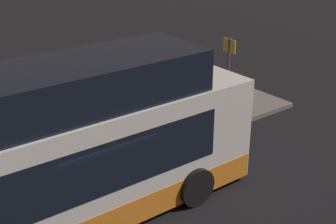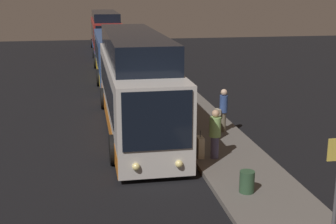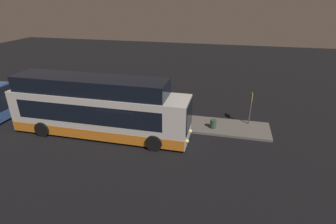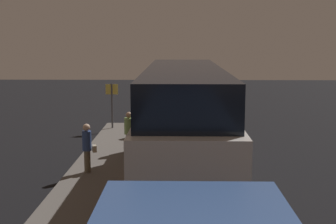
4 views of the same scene
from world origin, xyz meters
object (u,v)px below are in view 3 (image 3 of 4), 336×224
at_px(bus_lead, 98,110).
at_px(passenger_boarding, 139,103).
at_px(passenger_waiting, 173,113).
at_px(suitcase, 169,123).
at_px(trash_bin, 213,124).
at_px(sign_post, 251,104).

relative_size(bus_lead, passenger_boarding, 6.94).
bearing_deg(passenger_waiting, suitcase, 92.97).
distance_m(bus_lead, trash_bin, 8.23).
xyz_separation_m(bus_lead, suitcase, (4.61, 1.79, -1.31)).
xyz_separation_m(bus_lead, passenger_waiting, (4.80, 2.27, -0.74)).
distance_m(suitcase, trash_bin, 3.20).
xyz_separation_m(bus_lead, passenger_boarding, (1.74, 3.47, -0.68)).
bearing_deg(passenger_waiting, trash_bin, -153.09).
bearing_deg(sign_post, suitcase, -160.88).
bearing_deg(passenger_waiting, bus_lead, 49.27).
height_order(bus_lead, passenger_boarding, bus_lead).
xyz_separation_m(bus_lead, sign_post, (10.29, 3.75, -0.12)).
bearing_deg(suitcase, passenger_waiting, 69.00).
bearing_deg(passenger_boarding, suitcase, 133.52).
height_order(bus_lead, suitcase, bus_lead).
xyz_separation_m(sign_post, trash_bin, (-2.55, -1.34, -1.23)).
relative_size(passenger_waiting, trash_bin, 2.70).
relative_size(bus_lead, sign_post, 5.12).
distance_m(passenger_waiting, sign_post, 5.73).
height_order(passenger_waiting, suitcase, passenger_waiting).
distance_m(passenger_waiting, suitcase, 0.77).
height_order(passenger_boarding, trash_bin, passenger_boarding).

